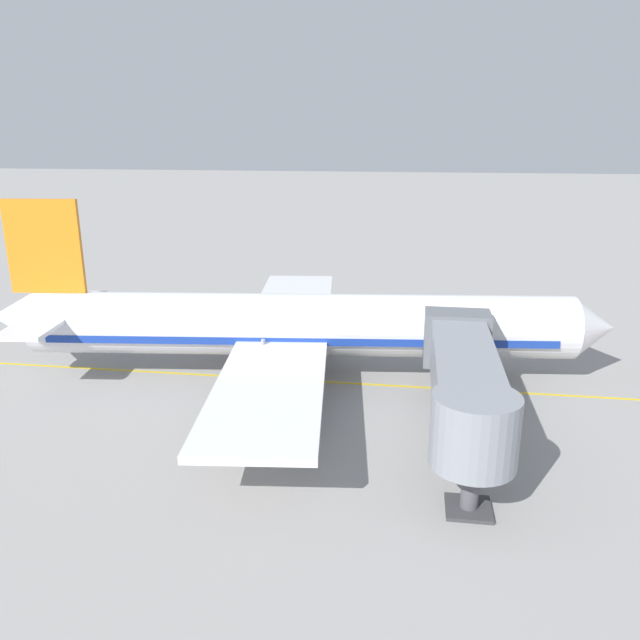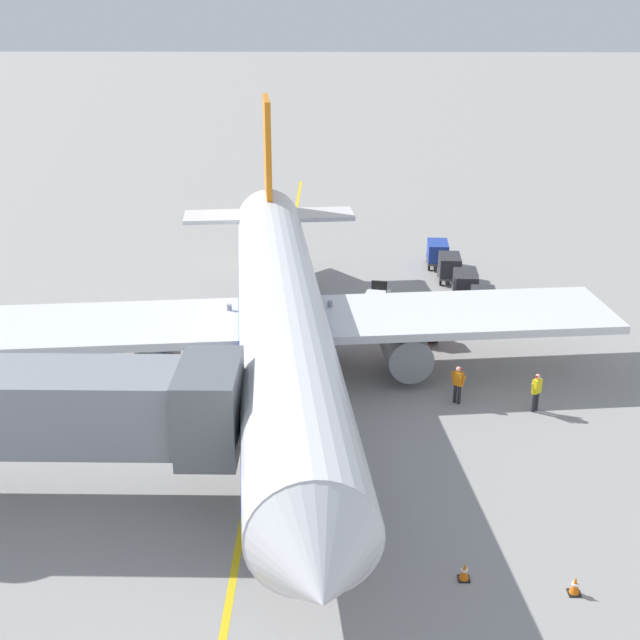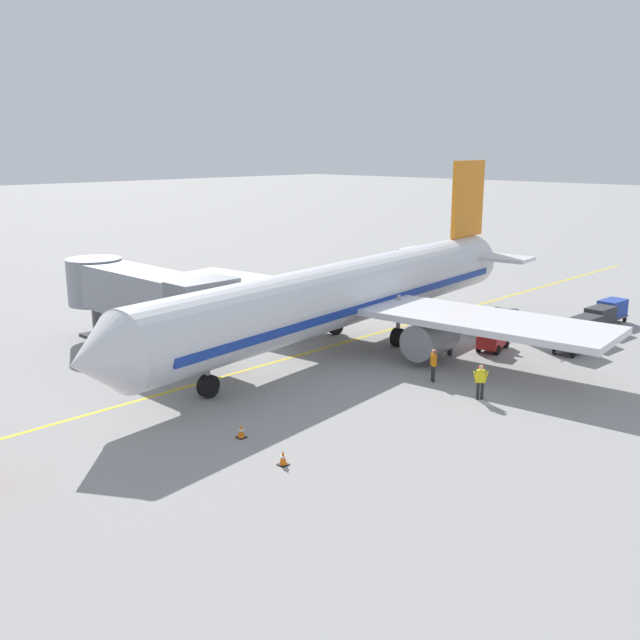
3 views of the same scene
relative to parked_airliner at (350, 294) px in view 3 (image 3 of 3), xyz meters
The scene contains 15 objects.
ground_plane 3.57m from the parked_airliner, 63.44° to the right, with size 400.00×400.00×0.00m, color gray.
gate_lead_in_line 3.57m from the parked_airliner, 63.44° to the right, with size 0.24×80.00×0.01m, color gold.
parked_airliner is the anchor object (origin of this frame).
jet_bridge 11.97m from the parked_airliner, 50.54° to the left, with size 13.68×3.50×4.98m.
baggage_tug_lead 8.73m from the parked_airliner, 142.23° to the right, with size 1.76×2.70×1.62m.
baggage_tug_trailing 9.80m from the parked_airliner, 118.92° to the right, with size 1.73×2.69×1.62m.
baggage_cart_front 12.98m from the parked_airliner, 143.09° to the right, with size 1.41×2.93×1.58m.
baggage_cart_second_in_train 14.56m from the parked_airliner, 132.24° to the right, with size 1.41×2.93×1.58m.
baggage_cart_third_in_train 16.79m from the parked_airliner, 123.54° to the right, with size 1.41×2.93×1.58m.
baggage_cart_tail_end 18.99m from the parked_airliner, 117.84° to the right, with size 1.41×2.93×1.58m.
ground_crew_wing_walker 6.40m from the parked_airliner, 155.78° to the right, with size 0.73×0.31×1.69m.
ground_crew_loader 8.11m from the parked_airliner, 164.79° to the left, with size 0.62×0.52×1.69m.
ground_crew_marshaller 11.24m from the parked_airliner, 165.72° to the left, with size 0.61×0.54×1.69m.
safety_cone_nose_left 15.13m from the parked_airliner, 114.64° to the left, with size 0.36×0.36×0.59m.
safety_cone_nose_right 17.13m from the parked_airliner, 123.51° to the left, with size 0.36×0.36×0.59m.
Camera 3 is at (-28.36, 32.38, 11.55)m, focal length 40.44 mm.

